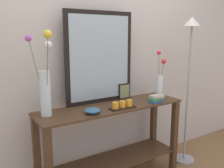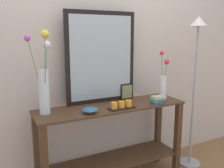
# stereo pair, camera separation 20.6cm
# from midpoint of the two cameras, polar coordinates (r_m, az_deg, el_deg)

# --- Properties ---
(wall_back) EXTENTS (6.40, 0.08, 2.70)m
(wall_back) POSITION_cam_midpoint_polar(r_m,az_deg,el_deg) (2.47, -6.48, 9.11)
(wall_back) COLOR beige
(wall_back) RESTS_ON ground
(console_table) EXTENTS (1.42, 0.40, 0.80)m
(console_table) POSITION_cam_midpoint_polar(r_m,az_deg,el_deg) (2.38, -2.53, -12.05)
(console_table) COLOR #472D1C
(console_table) RESTS_ON ground
(mirror_leaning) EXTENTS (0.70, 0.03, 0.86)m
(mirror_leaning) POSITION_cam_midpoint_polar(r_m,az_deg,el_deg) (2.33, -5.37, 6.06)
(mirror_leaning) COLOR black
(mirror_leaning) RESTS_ON console_table
(tall_vase_left) EXTENTS (0.20, 0.19, 0.68)m
(tall_vase_left) POSITION_cam_midpoint_polar(r_m,az_deg,el_deg) (2.03, -18.12, -0.09)
(tall_vase_left) COLOR silver
(tall_vase_left) RESTS_ON console_table
(vase_right) EXTENTS (0.09, 0.10, 0.49)m
(vase_right) POSITION_cam_midpoint_polar(r_m,az_deg,el_deg) (2.52, 8.77, 0.30)
(vase_right) COLOR silver
(vase_right) RESTS_ON console_table
(candle_tray) EXTENTS (0.24, 0.09, 0.07)m
(candle_tray) POSITION_cam_midpoint_polar(r_m,az_deg,el_deg) (2.18, -0.26, -5.01)
(candle_tray) COLOR black
(candle_tray) RESTS_ON console_table
(picture_frame_small) EXTENTS (0.14, 0.01, 0.16)m
(picture_frame_small) POSITION_cam_midpoint_polar(r_m,az_deg,el_deg) (2.50, 0.56, -1.72)
(picture_frame_small) COLOR black
(picture_frame_small) RESTS_ON console_table
(decorative_bowl) EXTENTS (0.13, 0.13, 0.05)m
(decorative_bowl) POSITION_cam_midpoint_polar(r_m,az_deg,el_deg) (2.06, -7.45, -6.15)
(decorative_bowl) COLOR #2D5B84
(decorative_bowl) RESTS_ON console_table
(book_stack) EXTENTS (0.14, 0.10, 0.07)m
(book_stack) POSITION_cam_midpoint_polar(r_m,az_deg,el_deg) (2.40, 7.77, -3.41)
(book_stack) COLOR #2D519E
(book_stack) RESTS_ON console_table
(floor_lamp) EXTENTS (0.24, 0.24, 1.63)m
(floor_lamp) POSITION_cam_midpoint_polar(r_m,az_deg,el_deg) (2.77, 15.55, 3.90)
(floor_lamp) COLOR #9E9EA3
(floor_lamp) RESTS_ON ground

